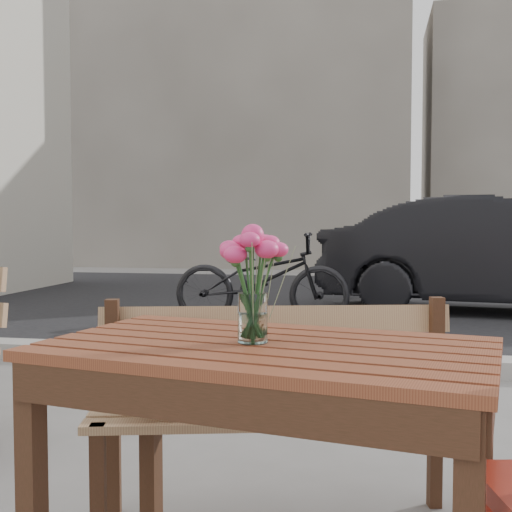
{
  "coord_description": "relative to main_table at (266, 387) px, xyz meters",
  "views": [
    {
      "loc": [
        0.25,
        -1.55,
        1.05
      ],
      "look_at": [
        -0.07,
        0.18,
        0.96
      ],
      "focal_mm": 45.0,
      "sensor_mm": 36.0,
      "label": 1
    }
  ],
  "objects": [
    {
      "name": "bicycle",
      "position": [
        -0.86,
        4.8,
        -0.13
      ],
      "size": [
        1.82,
        0.67,
        0.95
      ],
      "primitive_type": "imported",
      "rotation": [
        0.0,
        0.0,
        1.59
      ],
      "color": "black",
      "rests_on": "ground"
    },
    {
      "name": "main_bench",
      "position": [
        -0.04,
        0.52,
        -0.12
      ],
      "size": [
        1.34,
        0.67,
        0.8
      ],
      "rotation": [
        0.0,
        0.0,
        0.24
      ],
      "color": "#A57955",
      "rests_on": "ground"
    },
    {
      "name": "parked_car",
      "position": [
        1.73,
        6.17,
        0.07
      ],
      "size": [
        4.25,
        2.0,
        1.35
      ],
      "primitive_type": "imported",
      "rotation": [
        0.0,
        0.0,
        1.43
      ],
      "color": "black",
      "rests_on": "ground"
    },
    {
      "name": "main_table",
      "position": [
        0.0,
        0.0,
        0.0
      ],
      "size": [
        1.29,
        0.91,
        0.73
      ],
      "rotation": [
        0.0,
        0.0,
        -0.2
      ],
      "color": "brown",
      "rests_on": "ground"
    },
    {
      "name": "main_vase",
      "position": [
        -0.04,
        0.01,
        0.32
      ],
      "size": [
        0.17,
        0.17,
        0.32
      ],
      "color": "white",
      "rests_on": "main_table"
    },
    {
      "name": "backdrop_buildings",
      "position": [
        0.2,
        14.27,
        3.0
      ],
      "size": [
        15.5,
        4.0,
        8.0
      ],
      "color": "slate",
      "rests_on": "ground"
    },
    {
      "name": "street",
      "position": [
        0.03,
        4.94,
        -0.58
      ],
      "size": [
        30.0,
        8.12,
        0.12
      ],
      "color": "black",
      "rests_on": "ground"
    }
  ]
}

